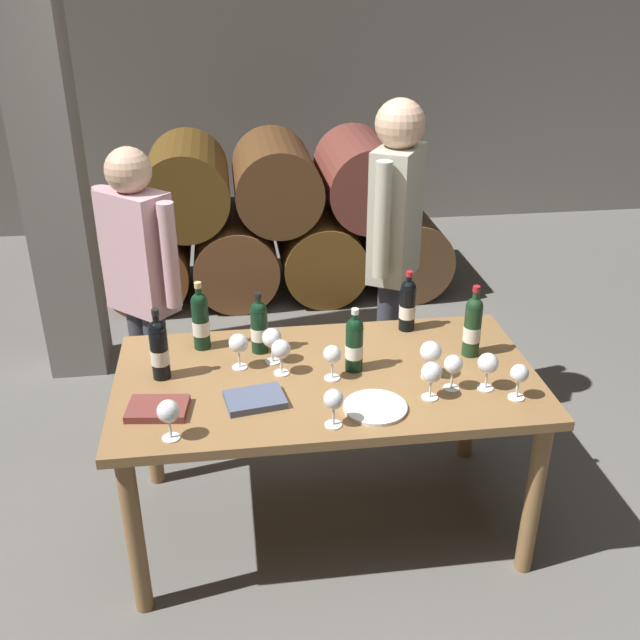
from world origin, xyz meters
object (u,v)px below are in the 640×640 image
wine_bottle_2 (473,326)px  wine_glass_5 (431,352)px  wine_glass_10 (334,401)px  wine_bottle_0 (408,304)px  leather_ledger (158,409)px  wine_bottle_4 (159,349)px  wine_glass_2 (519,375)px  wine_bottle_3 (354,343)px  wine_glass_8 (432,373)px  tasting_notebook (255,399)px  wine_glass_3 (453,365)px  wine_glass_6 (168,412)px  wine_glass_4 (488,364)px  wine_glass_7 (238,344)px  serving_plate (375,407)px  wine_glass_9 (281,350)px  wine_glass_1 (332,356)px  dining_table (327,394)px  wine_bottle_5 (259,326)px  wine_bottle_1 (201,320)px  sommelier_presenting (395,240)px  wine_glass_0 (272,339)px  taster_seated_left (141,279)px

wine_bottle_2 → wine_glass_5: bearing=-144.4°
wine_glass_10 → wine_bottle_0: bearing=58.0°
wine_bottle_0 → leather_ledger: wine_bottle_0 is taller
wine_bottle_4 → wine_glass_5: 1.07m
wine_glass_2 → wine_glass_10: 0.73m
wine_bottle_3 → wine_glass_8: bearing=-45.3°
wine_glass_5 → tasting_notebook: (-0.70, -0.10, -0.10)m
wine_glass_3 → leather_ledger: (-1.13, -0.01, -0.09)m
wine_glass_8 → wine_glass_6: bearing=-172.1°
wine_glass_2 → wine_glass_4: 0.13m
wine_glass_3 → wine_glass_7: 0.86m
leather_ledger → serving_plate: size_ratio=0.92×
wine_glass_7 → wine_glass_9: (0.17, -0.07, -0.00)m
wine_glass_1 → wine_glass_2: wine_glass_1 is taller
wine_glass_1 → leather_ledger: wine_glass_1 is taller
wine_glass_7 → dining_table: bearing=-17.2°
wine_glass_6 → leather_ledger: (-0.06, 0.18, -0.10)m
wine_glass_5 → wine_glass_10: 0.52m
dining_table → wine_glass_4: bearing=-17.1°
wine_bottle_5 → wine_bottle_2: bearing=-9.6°
dining_table → wine_bottle_1: (-0.50, 0.30, 0.22)m
leather_ledger → wine_glass_7: bearing=49.7°
wine_bottle_0 → sommelier_presenting: size_ratio=0.16×
wine_glass_8 → tasting_notebook: bearing=175.2°
wine_glass_3 → serving_plate: (-0.32, -0.10, -0.10)m
wine_glass_2 → wine_glass_5: (-0.29, 0.20, 0.01)m
wine_bottle_1 → serving_plate: 0.87m
wine_glass_0 → leather_ledger: wine_glass_0 is taller
dining_table → leather_ledger: (-0.66, -0.18, 0.11)m
wine_bottle_3 → wine_glass_0: wine_bottle_3 is taller
wine_glass_6 → wine_glass_3: bearing=9.9°
wine_bottle_4 → wine_glass_6: bearing=-82.6°
wine_glass_2 → serving_plate: wine_glass_2 is taller
leather_ledger → tasting_notebook: bearing=9.5°
wine_glass_1 → wine_glass_6: wine_glass_6 is taller
dining_table → wine_glass_5: wine_glass_5 is taller
wine_bottle_1 → tasting_notebook: size_ratio=1.39×
wine_glass_1 → wine_glass_10: same height
wine_bottle_4 → wine_bottle_5: wine_bottle_4 is taller
wine_glass_0 → serving_plate: bearing=-48.8°
wine_glass_3 → serving_plate: wine_glass_3 is taller
wine_glass_3 → wine_glass_4: 0.13m
wine_glass_3 → wine_glass_5: size_ratio=0.92×
wine_glass_3 → tasting_notebook: 0.77m
wine_bottle_3 → serving_plate: size_ratio=1.14×
wine_bottle_5 → sommelier_presenting: size_ratio=0.16×
wine_glass_8 → sommelier_presenting: (0.07, 0.97, 0.17)m
wine_glass_10 → taster_seated_left: size_ratio=0.10×
wine_bottle_2 → wine_glass_2: wine_bottle_2 is taller
wine_bottle_2 → wine_glass_6: 1.31m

